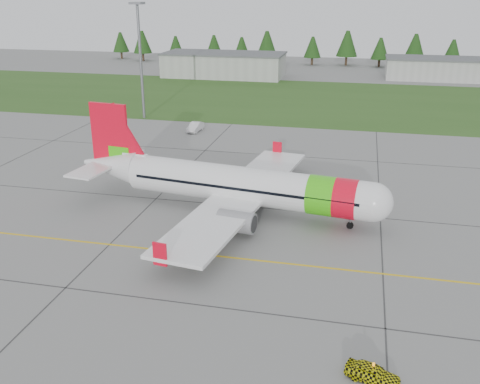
# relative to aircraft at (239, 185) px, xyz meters

# --- Properties ---
(ground) EXTENTS (320.00, 320.00, 0.00)m
(ground) POSITION_rel_aircraft_xyz_m (4.89, -18.37, -3.09)
(ground) COLOR gray
(ground) RESTS_ON ground
(aircraft) EXTENTS (35.23, 32.76, 10.70)m
(aircraft) POSITION_rel_aircraft_xyz_m (0.00, 0.00, 0.00)
(aircraft) COLOR white
(aircraft) RESTS_ON ground
(follow_me_car) EXTENTS (1.51, 1.65, 3.36)m
(follow_me_car) POSITION_rel_aircraft_xyz_m (13.93, -24.09, -1.41)
(follow_me_car) COLOR #EFEE0D
(follow_me_car) RESTS_ON ground
(service_van) EXTENTS (1.70, 1.62, 4.60)m
(service_van) POSITION_rel_aircraft_xyz_m (-14.94, 32.30, -0.79)
(service_van) COLOR silver
(service_van) RESTS_ON ground
(grass_strip) EXTENTS (320.00, 50.00, 0.03)m
(grass_strip) POSITION_rel_aircraft_xyz_m (4.89, 63.63, -3.07)
(grass_strip) COLOR #30561E
(grass_strip) RESTS_ON ground
(taxi_guideline) EXTENTS (120.00, 0.25, 0.02)m
(taxi_guideline) POSITION_rel_aircraft_xyz_m (4.89, -10.37, -3.07)
(taxi_guideline) COLOR gold
(taxi_guideline) RESTS_ON ground
(hangar_west) EXTENTS (32.00, 14.00, 6.00)m
(hangar_west) POSITION_rel_aircraft_xyz_m (-25.11, 91.63, -0.09)
(hangar_west) COLOR #A8A8A3
(hangar_west) RESTS_ON ground
(hangar_east) EXTENTS (24.00, 12.00, 5.20)m
(hangar_east) POSITION_rel_aircraft_xyz_m (29.89, 99.63, -0.49)
(hangar_east) COLOR #A8A8A3
(hangar_east) RESTS_ON ground
(floodlight_mast) EXTENTS (0.50, 0.50, 20.00)m
(floodlight_mast) POSITION_rel_aircraft_xyz_m (-27.11, 39.63, 6.91)
(floodlight_mast) COLOR slate
(floodlight_mast) RESTS_ON ground
(treeline) EXTENTS (160.00, 8.00, 10.00)m
(treeline) POSITION_rel_aircraft_xyz_m (4.89, 119.63, 1.91)
(treeline) COLOR #1C3F14
(treeline) RESTS_ON ground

